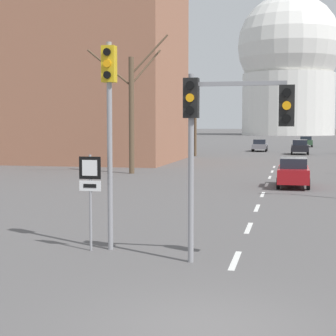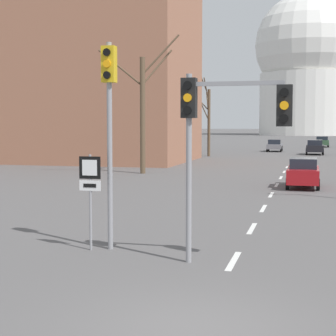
{
  "view_description": "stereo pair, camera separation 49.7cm",
  "coord_description": "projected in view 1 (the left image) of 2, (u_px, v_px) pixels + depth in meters",
  "views": [
    {
      "loc": [
        1.33,
        -9.02,
        3.39
      ],
      "look_at": [
        -1.95,
        5.86,
        2.2
      ],
      "focal_mm": 60.0,
      "sensor_mm": 36.0,
      "label": 1
    },
    {
      "loc": [
        1.81,
        -8.9,
        3.39
      ],
      "look_at": [
        -1.95,
        5.86,
        2.2
      ],
      "focal_mm": 60.0,
      "sensor_mm": 36.0,
      "label": 2
    }
  ],
  "objects": [
    {
      "name": "lane_stripe_0",
      "position": [
        235.0,
        260.0,
        14.0
      ],
      "size": [
        0.16,
        2.0,
        0.01
      ],
      "primitive_type": "cube",
      "color": "silver",
      "rests_on": "ground_plane"
    },
    {
      "name": "traffic_signal_centre_tall",
      "position": [
        225.0,
        120.0,
        13.39
      ],
      "size": [
        2.62,
        0.34,
        4.6
      ],
      "color": "gray",
      "rests_on": "ground_plane"
    },
    {
      "name": "capitol_dome",
      "position": [
        289.0,
        65.0,
        176.09
      ],
      "size": [
        31.98,
        31.98,
        45.17
      ],
      "color": "silver",
      "rests_on": "ground_plane"
    },
    {
      "name": "sedan_far_left",
      "position": [
        300.0,
        147.0,
        63.15
      ],
      "size": [
        1.94,
        4.09,
        1.66
      ],
      "color": "black",
      "rests_on": "ground_plane"
    },
    {
      "name": "sedan_near_right",
      "position": [
        306.0,
        141.0,
        84.16
      ],
      "size": [
        1.98,
        4.46,
        1.61
      ],
      "color": "#2D4C33",
      "rests_on": "ground_plane"
    },
    {
      "name": "sedan_mid_centre",
      "position": [
        293.0,
        172.0,
        30.27
      ],
      "size": [
        1.71,
        4.01,
        1.59
      ],
      "color": "maroon",
      "rests_on": "ground_plane"
    },
    {
      "name": "lane_stripe_7",
      "position": [
        274.0,
        167.0,
        44.66
      ],
      "size": [
        0.16,
        2.0,
        0.01
      ],
      "primitive_type": "cube",
      "color": "silver",
      "rests_on": "ground_plane"
    },
    {
      "name": "lane_stripe_5",
      "position": [
        270.0,
        177.0,
        35.9
      ],
      "size": [
        0.16,
        2.0,
        0.01
      ],
      "primitive_type": "cube",
      "color": "silver",
      "rests_on": "ground_plane"
    },
    {
      "name": "bare_tree_left_far",
      "position": [
        194.0,
        118.0,
        59.29
      ],
      "size": [
        1.83,
        3.69,
        8.89
      ],
      "color": "brown",
      "rests_on": "ground_plane"
    },
    {
      "name": "traffic_signal_near_left",
      "position": [
        109.0,
        107.0,
        14.93
      ],
      "size": [
        0.36,
        0.34,
        5.56
      ],
      "color": "gray",
      "rests_on": "ground_plane"
    },
    {
      "name": "apartment_block_left",
      "position": [
        78.0,
        44.0,
        51.36
      ],
      "size": [
        18.0,
        14.0,
        21.4
      ],
      "primitive_type": "cube",
      "color": "#9E664C",
      "rests_on": "ground_plane"
    },
    {
      "name": "route_sign_post",
      "position": [
        90.0,
        185.0,
        14.94
      ],
      "size": [
        0.6,
        0.08,
        2.59
      ],
      "color": "gray",
      "rests_on": "ground_plane"
    },
    {
      "name": "lane_stripe_4",
      "position": [
        267.0,
        185.0,
        31.52
      ],
      "size": [
        0.16,
        2.0,
        0.01
      ],
      "primitive_type": "cube",
      "color": "silver",
      "rests_on": "ground_plane"
    },
    {
      "name": "ground_plane",
      "position": [
        207.0,
        329.0,
        9.33
      ],
      "size": [
        800.0,
        800.0,
        0.0
      ],
      "primitive_type": "plane",
      "color": "#565454"
    },
    {
      "name": "lane_stripe_2",
      "position": [
        257.0,
        208.0,
        22.76
      ],
      "size": [
        0.16,
        2.0,
        0.01
      ],
      "primitive_type": "cube",
      "color": "silver",
      "rests_on": "ground_plane"
    },
    {
      "name": "bare_tree_left_near",
      "position": [
        132.0,
        108.0,
        38.33
      ],
      "size": [
        4.95,
        3.24,
        9.5
      ],
      "color": "brown",
      "rests_on": "ground_plane"
    },
    {
      "name": "sedan_near_left",
      "position": [
        260.0,
        145.0,
        70.19
      ],
      "size": [
        1.84,
        4.17,
        1.5
      ],
      "color": "slate",
      "rests_on": "ground_plane"
    },
    {
      "name": "lane_stripe_1",
      "position": [
        249.0,
        228.0,
        18.38
      ],
      "size": [
        0.16,
        2.0,
        0.01
      ],
      "primitive_type": "cube",
      "color": "silver",
      "rests_on": "ground_plane"
    },
    {
      "name": "lane_stripe_6",
      "position": [
        272.0,
        171.0,
        40.28
      ],
      "size": [
        0.16,
        2.0,
        0.01
      ],
      "primitive_type": "cube",
      "color": "silver",
      "rests_on": "ground_plane"
    },
    {
      "name": "lane_stripe_3",
      "position": [
        263.0,
        194.0,
        27.14
      ],
      "size": [
        0.16,
        2.0,
        0.01
      ],
      "primitive_type": "cube",
      "color": "silver",
      "rests_on": "ground_plane"
    }
  ]
}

